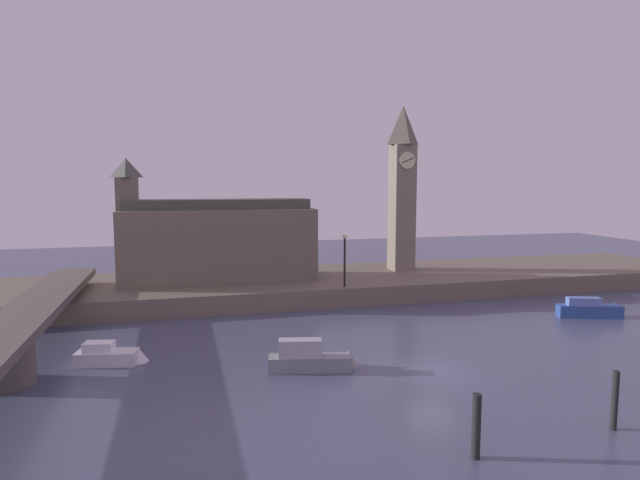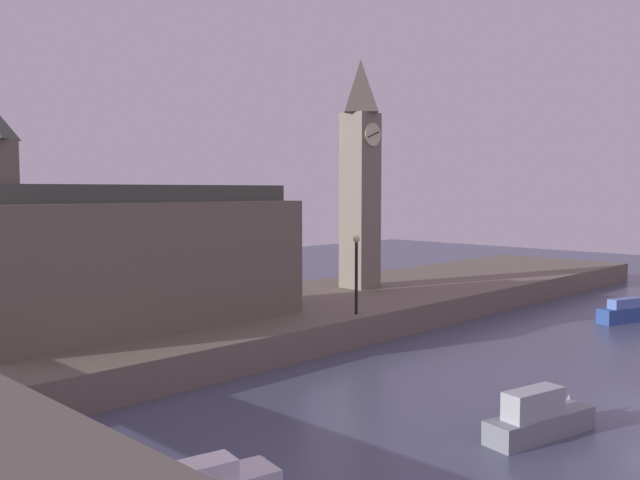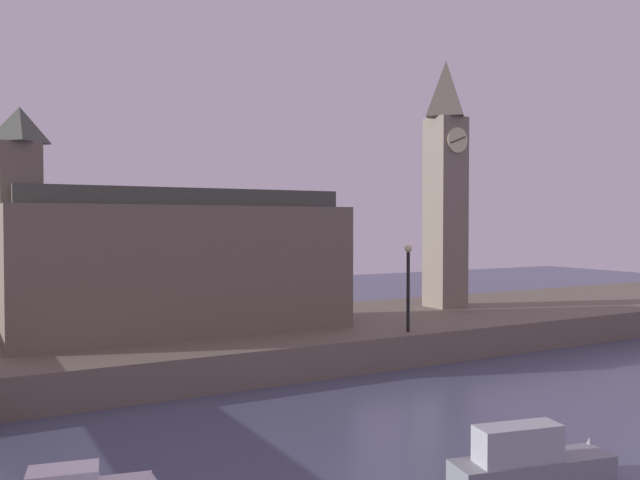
{
  "view_description": "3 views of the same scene",
  "coord_description": "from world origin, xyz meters",
  "px_view_note": "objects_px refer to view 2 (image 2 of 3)",
  "views": [
    {
      "loc": [
        -12.13,
        -23.87,
        9.63
      ],
      "look_at": [
        -1.21,
        17.38,
        4.91
      ],
      "focal_mm": 29.86,
      "sensor_mm": 36.0,
      "label": 1
    },
    {
      "loc": [
        -26.14,
        -8.22,
        7.95
      ],
      "look_at": [
        -2.35,
        15.15,
        5.48
      ],
      "focal_mm": 38.17,
      "sensor_mm": 36.0,
      "label": 2
    },
    {
      "loc": [
        -18.45,
        -9.92,
        6.65
      ],
      "look_at": [
        -3.15,
        17.57,
        5.79
      ],
      "focal_mm": 36.97,
      "sensor_mm": 36.0,
      "label": 3
    }
  ],
  "objects_px": {
    "parliament_hall": "(141,258)",
    "boat_cruiser_grey": "(544,417)",
    "clock_tower": "(360,171)",
    "streetlamp": "(356,266)",
    "boat_tour_blue": "(629,312)"
  },
  "relations": [
    {
      "from": "parliament_hall",
      "to": "boat_cruiser_grey",
      "type": "xyz_separation_m",
      "value": [
        3.78,
        -18.27,
        -4.19
      ]
    },
    {
      "from": "parliament_hall",
      "to": "clock_tower",
      "type": "bearing_deg",
      "value": 4.05
    },
    {
      "from": "streetlamp",
      "to": "boat_cruiser_grey",
      "type": "bearing_deg",
      "value": -113.59
    },
    {
      "from": "parliament_hall",
      "to": "boat_tour_blue",
      "type": "bearing_deg",
      "value": -27.05
    },
    {
      "from": "clock_tower",
      "to": "boat_cruiser_grey",
      "type": "relative_size",
      "value": 3.05
    },
    {
      "from": "clock_tower",
      "to": "streetlamp",
      "type": "bearing_deg",
      "value": -139.94
    },
    {
      "from": "parliament_hall",
      "to": "boat_tour_blue",
      "type": "xyz_separation_m",
      "value": [
        25.52,
        -13.03,
        -4.2
      ]
    },
    {
      "from": "clock_tower",
      "to": "parliament_hall",
      "type": "distance_m",
      "value": 17.6
    },
    {
      "from": "boat_cruiser_grey",
      "to": "streetlamp",
      "type": "bearing_deg",
      "value": 66.41
    },
    {
      "from": "clock_tower",
      "to": "parliament_hall",
      "type": "bearing_deg",
      "value": -175.95
    },
    {
      "from": "clock_tower",
      "to": "boat_cruiser_grey",
      "type": "bearing_deg",
      "value": -124.14
    },
    {
      "from": "boat_cruiser_grey",
      "to": "parliament_hall",
      "type": "bearing_deg",
      "value": 101.7
    },
    {
      "from": "streetlamp",
      "to": "boat_cruiser_grey",
      "type": "distance_m",
      "value": 14.84
    },
    {
      "from": "streetlamp",
      "to": "boat_cruiser_grey",
      "type": "height_order",
      "value": "streetlamp"
    },
    {
      "from": "streetlamp",
      "to": "boat_cruiser_grey",
      "type": "xyz_separation_m",
      "value": [
        -5.77,
        -13.22,
        -3.45
      ]
    }
  ]
}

